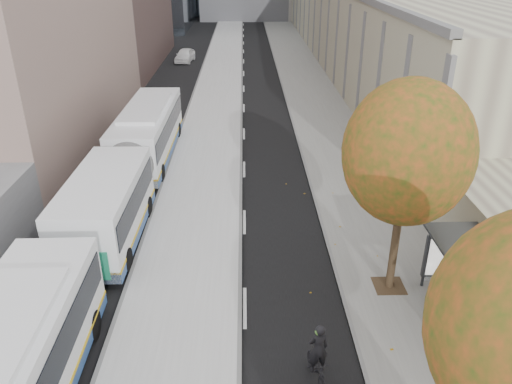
{
  "coord_description": "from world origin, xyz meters",
  "views": [
    {
      "loc": [
        -1.58,
        -1.69,
        11.09
      ],
      "look_at": [
        -1.17,
        15.95,
        2.5
      ],
      "focal_mm": 35.0,
      "sensor_mm": 36.0,
      "label": 1
    }
  ],
  "objects_px": {
    "bus_far": "(134,158)",
    "distant_car": "(185,55)",
    "bus_shelter": "(481,269)",
    "cyclist": "(317,361)"
  },
  "relations": [
    {
      "from": "bus_far",
      "to": "distant_car",
      "type": "xyz_separation_m",
      "value": [
        -0.83,
        32.07,
        -0.91
      ]
    },
    {
      "from": "bus_shelter",
      "to": "cyclist",
      "type": "relative_size",
      "value": 2.18
    },
    {
      "from": "bus_far",
      "to": "bus_shelter",
      "type": "bearing_deg",
      "value": -39.53
    },
    {
      "from": "bus_shelter",
      "to": "distant_car",
      "type": "bearing_deg",
      "value": 107.72
    },
    {
      "from": "bus_shelter",
      "to": "cyclist",
      "type": "distance_m",
      "value": 5.95
    },
    {
      "from": "bus_far",
      "to": "distant_car",
      "type": "distance_m",
      "value": 32.1
    },
    {
      "from": "bus_far",
      "to": "distant_car",
      "type": "relative_size",
      "value": 4.28
    },
    {
      "from": "cyclist",
      "to": "distant_car",
      "type": "relative_size",
      "value": 0.49
    },
    {
      "from": "bus_shelter",
      "to": "bus_far",
      "type": "height_order",
      "value": "bus_far"
    },
    {
      "from": "cyclist",
      "to": "bus_shelter",
      "type": "bearing_deg",
      "value": 10.86
    }
  ]
}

